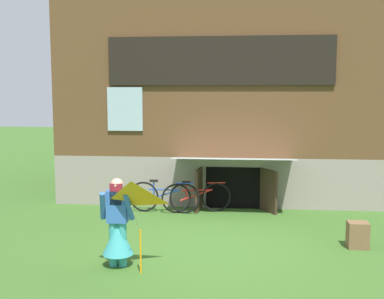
{
  "coord_description": "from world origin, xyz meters",
  "views": [
    {
      "loc": [
        0.52,
        -9.02,
        2.94
      ],
      "look_at": [
        -0.46,
        0.68,
        1.77
      ],
      "focal_mm": 45.08,
      "sensor_mm": 36.0,
      "label": 1
    }
  ],
  "objects": [
    {
      "name": "kite",
      "position": [
        -1.16,
        -1.8,
        1.2
      ],
      "size": [
        0.77,
        0.77,
        1.48
      ],
      "color": "orange",
      "rests_on": "ground_plane"
    },
    {
      "name": "wooden_crate",
      "position": [
        2.75,
        0.09,
        0.25
      ],
      "size": [
        0.38,
        0.32,
        0.5
      ],
      "primitive_type": "cube",
      "color": "brown",
      "rests_on": "ground_plane"
    },
    {
      "name": "ground_plane",
      "position": [
        0.0,
        0.0,
        0.0
      ],
      "size": [
        60.0,
        60.0,
        0.0
      ],
      "primitive_type": "plane",
      "color": "#386023"
    },
    {
      "name": "bicycle_red",
      "position": [
        -0.54,
        2.48,
        0.38
      ],
      "size": [
        1.68,
        0.44,
        0.78
      ],
      "rotation": [
        0.0,
        0.0,
        0.23
      ],
      "color": "black",
      "rests_on": "ground_plane"
    },
    {
      "name": "log_house",
      "position": [
        -0.0,
        5.62,
        2.67
      ],
      "size": [
        8.62,
        6.35,
        5.34
      ],
      "color": "gray",
      "rests_on": "ground_plane"
    },
    {
      "name": "person",
      "position": [
        -1.52,
        -1.31,
        0.63
      ],
      "size": [
        0.6,
        0.52,
        1.51
      ],
      "rotation": [
        0.0,
        0.0,
        -0.17
      ],
      "color": "teal",
      "rests_on": "ground_plane"
    },
    {
      "name": "bicycle_blue",
      "position": [
        -1.32,
        2.38,
        0.39
      ],
      "size": [
        1.77,
        0.18,
        0.8
      ],
      "rotation": [
        0.0,
        0.0,
        -0.08
      ],
      "color": "black",
      "rests_on": "ground_plane"
    }
  ]
}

